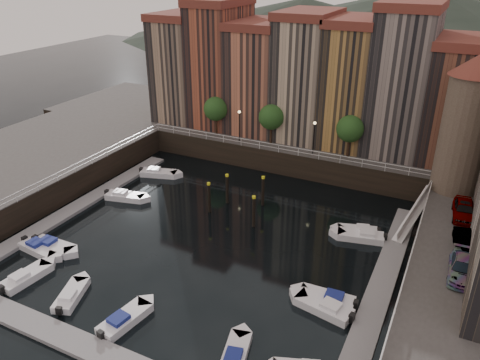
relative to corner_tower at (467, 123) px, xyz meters
The scene contains 28 objects.
ground 26.72m from the corner_tower, 144.06° to the right, with size 200.00×200.00×0.00m, color black.
quay_far 24.65m from the corner_tower, 150.10° to the left, with size 80.00×20.00×3.00m, color black.
dock_left 40.63m from the corner_tower, 156.82° to the right, with size 2.00×28.00×0.35m, color gray.
dock_right 18.84m from the corner_tower, 103.78° to the right, with size 2.00×28.00×0.35m, color gray.
dock_near 38.63m from the corner_tower, 122.41° to the right, with size 30.00×2.00×0.35m, color gray.
mountains 97.26m from the corner_tower, 100.84° to the left, with size 145.00×100.00×18.00m.
far_terrace 18.98m from the corner_tower, 151.66° to the left, with size 48.70×10.30×17.50m.
corner_tower is the anchor object (origin of this frame).
promenade_trees 21.95m from the corner_tower, behind, with size 21.20×3.20×5.20m.
street_lamps 21.60m from the corner_tower, behind, with size 10.36×0.36×4.18m.
railings 23.10m from the corner_tower, 154.32° to the right, with size 36.08×34.04×0.52m.
gangway 9.86m from the corner_tower, 122.80° to the right, with size 2.78×8.32×3.73m.
mooring_pilings 23.79m from the corner_tower, 155.47° to the right, with size 5.88×4.96×3.78m.
boat_left_0 42.30m from the corner_tower, 143.83° to the right, with size 4.72×2.14×1.07m.
boat_left_1 41.24m from the corner_tower, 144.10° to the right, with size 4.69×1.73×1.08m.
boat_left_3 36.56m from the corner_tower, 159.34° to the right, with size 4.76×2.64×1.06m.
boat_left_4 35.10m from the corner_tower, behind, with size 4.86×2.94×1.09m.
boat_right_1 23.71m from the corner_tower, 109.30° to the right, with size 4.87×2.55×1.09m.
boat_right_2 22.82m from the corner_tower, 110.54° to the right, with size 4.66×1.84×1.06m.
boat_right_3 14.98m from the corner_tower, 128.20° to the right, with size 4.77×2.60×1.07m.
boat_right_4 14.76m from the corner_tower, 133.36° to the right, with size 4.21×2.50×0.94m.
boat_near_0 42.78m from the corner_tower, 137.83° to the right, with size 2.02×4.61×1.04m.
boat_near_1 39.26m from the corner_tower, 132.56° to the right, with size 2.83×4.33×0.98m.
boat_near_2 36.09m from the corner_tower, 125.37° to the right, with size 2.28×4.69×1.05m.
boat_near_3 31.43m from the corner_tower, 111.96° to the right, with size 2.43×4.37×0.98m.
car_a 8.85m from the corner_tower, 78.02° to the right, with size 1.87×4.65×1.58m, color gray.
car_b 13.97m from the corner_tower, 80.82° to the right, with size 1.67×4.79×1.58m, color gray.
car_c 16.93m from the corner_tower, 83.82° to the right, with size 1.92×4.73×1.37m, color gray.
Camera 1 is at (19.59, -34.04, 24.61)m, focal length 35.00 mm.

